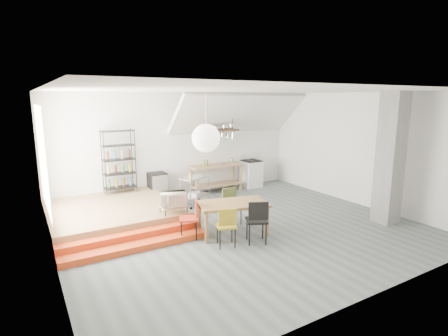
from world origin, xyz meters
TOP-DOWN VIEW (x-y plane):
  - floor at (0.00, 0.00)m, footprint 8.00×8.00m
  - wall_back at (0.00, 3.50)m, footprint 8.00×0.04m
  - wall_left at (-4.00, 0.00)m, footprint 0.04×7.00m
  - wall_right at (4.00, 0.00)m, footprint 0.04×7.00m
  - ceiling at (0.00, 0.00)m, footprint 8.00×7.00m
  - slope_ceiling at (1.80, 2.90)m, footprint 4.40×1.44m
  - window_pane at (-3.98, 1.50)m, footprint 0.02×2.50m
  - platform at (-2.50, 2.00)m, footprint 3.00×3.00m
  - step_lower at (-2.50, 0.05)m, footprint 3.00×0.35m
  - step_upper at (-2.50, 0.40)m, footprint 3.00×0.35m
  - concrete_column at (3.30, -1.50)m, footprint 0.50×0.50m
  - kitchen_counter at (1.10, 3.15)m, footprint 1.80×0.60m
  - stove at (2.50, 3.16)m, footprint 0.60×0.60m
  - pot_rack at (1.13, 2.92)m, footprint 1.20×0.50m
  - wire_shelving at (-2.00, 3.20)m, footprint 0.88×0.38m
  - microwave_shelf at (-1.40, 0.75)m, footprint 0.60×0.40m
  - paper_lantern at (-0.95, -0.05)m, footprint 0.60×0.60m
  - dining_table at (-0.37, -0.20)m, footprint 1.70×1.22m
  - chair_mustard at (-0.87, -0.78)m, footprint 0.50×0.50m
  - chair_black at (-0.23, -0.96)m, footprint 0.58×0.58m
  - chair_olive at (-0.02, 0.42)m, footprint 0.43×0.43m
  - chair_red at (-1.27, 0.03)m, footprint 0.52×0.52m
  - rolling_cart at (-0.14, 2.20)m, footprint 0.94×0.74m
  - mini_fridge at (-0.90, 3.20)m, footprint 0.50×0.50m
  - microwave at (-1.40, 0.75)m, footprint 0.69×0.57m
  - bowl at (1.32, 3.10)m, footprint 0.23×0.23m

SIDE VIEW (x-z plane):
  - floor at x=0.00m, z-range 0.00..0.00m
  - step_lower at x=-2.50m, z-range 0.00..0.13m
  - step_upper at x=-2.50m, z-range 0.00..0.27m
  - platform at x=-2.50m, z-range 0.00..0.40m
  - mini_fridge at x=-0.90m, z-range 0.00..0.85m
  - stove at x=2.50m, z-range -0.11..1.07m
  - chair_mustard at x=-0.87m, z-range 0.08..0.94m
  - chair_olive at x=-0.02m, z-range 0.08..0.94m
  - chair_red at x=-1.27m, z-range 0.08..0.95m
  - rolling_cart at x=-0.14m, z-range 0.12..0.95m
  - microwave_shelf at x=-1.40m, z-range 0.46..0.63m
  - chair_black at x=-0.23m, z-range 0.09..1.05m
  - kitchen_counter at x=1.10m, z-range 0.17..1.08m
  - dining_table at x=-0.37m, z-range 0.29..1.01m
  - microwave at x=-1.40m, z-range 0.56..0.89m
  - bowl at x=1.32m, z-range 0.91..0.96m
  - wire_shelving at x=-2.00m, z-range 0.43..2.23m
  - wall_back at x=0.00m, z-range 0.00..3.20m
  - wall_left at x=-4.00m, z-range 0.00..3.20m
  - wall_right at x=4.00m, z-range 0.00..3.20m
  - concrete_column at x=3.30m, z-range 0.00..3.20m
  - window_pane at x=-3.98m, z-range 0.70..2.90m
  - pot_rack at x=1.13m, z-range 1.26..2.69m
  - paper_lantern at x=-0.95m, z-range 1.90..2.50m
  - slope_ceiling at x=1.80m, z-range 1.89..3.21m
  - ceiling at x=0.00m, z-range 3.19..3.21m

